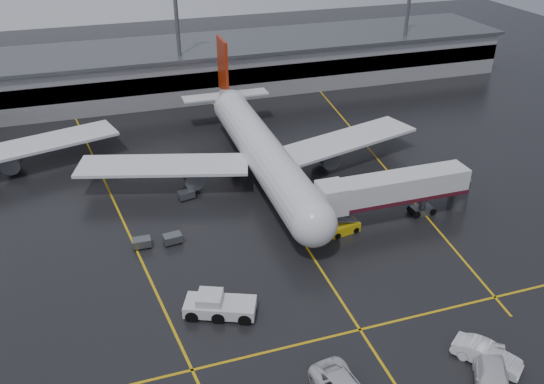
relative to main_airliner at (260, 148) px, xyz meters
name	(u,v)px	position (x,y,z in m)	size (l,w,h in m)	color
ground	(282,210)	(0.00, -9.70, -4.21)	(220.00, 220.00, 0.00)	black
apron_line_centre	(282,210)	(0.00, -9.70, -4.20)	(0.25, 90.00, 0.02)	gold
apron_line_stop	(360,330)	(0.00, -31.70, -4.20)	(60.00, 0.25, 0.02)	gold
apron_line_left	(112,196)	(-20.00, 0.30, -4.20)	(0.25, 70.00, 0.02)	gold
apron_line_right	(376,157)	(18.00, 0.30, -4.20)	(0.25, 70.00, 0.02)	gold
terminal	(202,67)	(0.00, 38.23, 0.11)	(122.00, 19.00, 8.60)	gray
light_mast_mid	(177,21)	(-5.00, 32.30, 10.27)	(3.00, 1.20, 25.45)	#595B60
light_mast_right	(409,5)	(40.00, 32.30, 10.27)	(3.00, 1.20, 25.45)	#595B60
main_airliner	(260,148)	(0.00, 0.00, 0.00)	(48.80, 45.60, 14.10)	silver
jet_bridge	(395,191)	(11.87, -15.70, -0.28)	(19.90, 3.40, 6.05)	silver
pushback_tractor	(218,306)	(-11.81, -25.61, -3.26)	(7.17, 5.03, 2.38)	silver
belt_loader	(343,228)	(5.13, -16.58, -3.61)	(4.02, 2.32, 2.41)	gold
service_van_b	(492,379)	(7.15, -40.90, -3.25)	(2.69, 6.61, 1.92)	silver
service_van_c	(487,355)	(8.40, -38.57, -3.27)	(1.99, 5.70, 1.88)	white
baggage_cart_a	(173,238)	(-14.07, -12.65, -3.58)	(2.13, 1.52, 1.12)	#595B60
baggage_cart_b	(142,242)	(-17.47, -12.41, -3.58)	(2.04, 1.36, 1.12)	#595B60
baggage_cart_c	(186,194)	(-10.84, -3.28, -3.58)	(2.24, 1.72, 1.12)	#595B60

